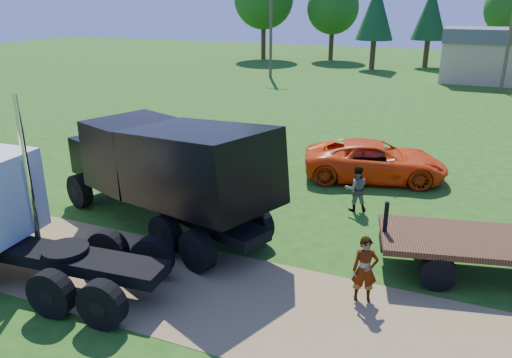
% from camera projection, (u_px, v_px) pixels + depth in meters
% --- Properties ---
extents(ground, '(140.00, 140.00, 0.00)m').
position_uv_depth(ground, '(279.00, 310.00, 12.25)').
color(ground, '#1C4D10').
rests_on(ground, ground).
extents(dirt_track, '(120.00, 4.20, 0.01)m').
position_uv_depth(dirt_track, '(279.00, 310.00, 12.24)').
color(dirt_track, olive).
rests_on(dirt_track, ground).
extents(black_dump_truck, '(9.04, 5.50, 3.87)m').
position_uv_depth(black_dump_truck, '(166.00, 167.00, 15.95)').
color(black_dump_truck, black).
rests_on(black_dump_truck, ground).
extents(orange_pickup, '(6.32, 4.08, 1.62)m').
position_uv_depth(orange_pickup, '(375.00, 161.00, 20.82)').
color(orange_pickup, '#EF410B').
rests_on(orange_pickup, ground).
extents(spectator_a, '(0.74, 0.59, 1.75)m').
position_uv_depth(spectator_a, '(365.00, 270.00, 12.36)').
color(spectator_a, '#999999').
rests_on(spectator_a, ground).
extents(spectator_b, '(0.99, 0.90, 1.65)m').
position_uv_depth(spectator_b, '(356.00, 189.00, 17.72)').
color(spectator_b, '#999999').
rests_on(spectator_b, ground).
extents(tan_shed, '(6.20, 5.40, 4.70)m').
position_uv_depth(tan_shed, '(478.00, 54.00, 44.52)').
color(tan_shed, tan).
rests_on(tan_shed, ground).
extents(utility_poles, '(42.20, 0.28, 9.00)m').
position_uv_depth(utility_poles, '(511.00, 32.00, 38.68)').
color(utility_poles, brown).
rests_on(utility_poles, ground).
extents(tree_row, '(55.05, 13.69, 11.32)m').
position_uv_depth(tree_row, '(496.00, 4.00, 51.74)').
color(tree_row, '#3E2719').
rests_on(tree_row, ground).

